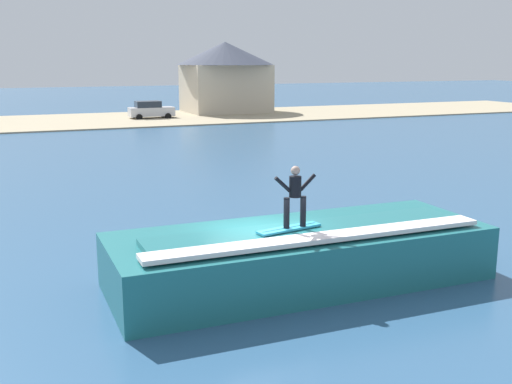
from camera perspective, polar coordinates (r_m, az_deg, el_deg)
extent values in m
plane|color=#2F577C|center=(17.43, 0.25, -8.23)|extent=(260.00, 260.00, 0.00)
cube|color=#206C70|center=(17.19, 4.10, -5.92)|extent=(10.45, 3.79, 1.49)
cube|color=#206C70|center=(16.55, 4.88, -3.67)|extent=(8.88, 1.71, 0.17)
cube|color=white|center=(15.90, 6.13, -4.21)|extent=(9.41, 0.68, 0.12)
cube|color=#33A5CC|center=(16.32, 3.08, -3.39)|extent=(1.92, 0.74, 0.06)
cube|color=black|center=(16.32, 3.08, -3.30)|extent=(1.70, 0.38, 0.01)
cylinder|color=black|center=(16.15, 2.84, -1.95)|extent=(0.16, 0.16, 0.82)
cylinder|color=black|center=(16.35, 4.37, -1.79)|extent=(0.16, 0.16, 0.82)
cylinder|color=black|center=(16.10, 3.64, 0.50)|extent=(0.32, 0.32, 0.55)
sphere|color=tan|center=(16.02, 3.66, 1.99)|extent=(0.24, 0.24, 0.24)
cylinder|color=black|center=(15.93, 2.47, 0.71)|extent=(0.47, 0.10, 0.45)
cylinder|color=black|center=(16.24, 4.79, 0.90)|extent=(0.47, 0.10, 0.45)
cube|color=tan|center=(64.08, -16.80, 6.26)|extent=(120.00, 16.48, 0.12)
cube|color=silver|center=(65.29, -9.62, 7.33)|extent=(4.59, 1.84, 0.90)
cube|color=#262D38|center=(65.16, -9.94, 7.99)|extent=(2.52, 1.66, 0.64)
cylinder|color=black|center=(66.62, -8.54, 7.07)|extent=(0.64, 0.22, 0.64)
cylinder|color=black|center=(64.74, -8.12, 6.94)|extent=(0.64, 0.22, 0.64)
cylinder|color=black|center=(65.96, -11.07, 6.93)|extent=(0.64, 0.22, 0.64)
cylinder|color=black|center=(64.07, -10.72, 6.79)|extent=(0.64, 0.22, 0.64)
cube|color=beige|center=(71.94, -2.84, 9.47)|extent=(8.93, 7.65, 5.45)
cone|color=#383D4C|center=(71.86, -2.87, 12.67)|extent=(11.07, 11.07, 2.56)
cylinder|color=brown|center=(73.81, 0.50, 8.62)|extent=(0.46, 0.46, 3.03)
sphere|color=#2D5325|center=(73.71, 0.50, 10.27)|extent=(2.04, 2.04, 2.04)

